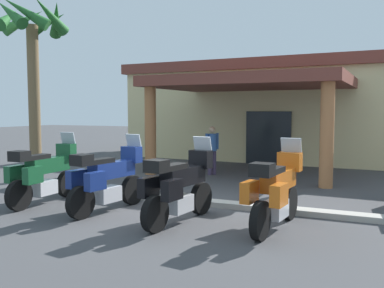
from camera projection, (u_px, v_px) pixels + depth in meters
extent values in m
plane|color=#424244|center=(177.00, 209.00, 9.13)|extent=(80.00, 80.00, 0.00)
cube|color=beige|center=(286.00, 116.00, 19.15)|extent=(13.63, 6.29, 3.79)
cube|color=#1E2328|center=(268.00, 138.00, 16.57)|extent=(1.80, 0.17, 2.10)
cube|color=brown|center=(251.00, 82.00, 14.37)|extent=(6.65, 4.93, 0.35)
cylinder|color=#B27042|center=(150.00, 131.00, 14.01)|extent=(0.38, 0.38, 2.92)
cylinder|color=#B27042|center=(327.00, 135.00, 11.52)|extent=(0.38, 0.38, 2.92)
cube|color=brown|center=(287.00, 69.00, 18.98)|extent=(14.05, 6.70, 0.44)
cylinder|color=black|center=(68.00, 184.00, 10.37)|extent=(0.14, 0.66, 0.66)
cylinder|color=black|center=(19.00, 195.00, 8.95)|extent=(0.14, 0.66, 0.66)
cube|color=silver|center=(44.00, 188.00, 9.63)|extent=(0.32, 0.56, 0.32)
cube|color=#19512D|center=(48.00, 165.00, 9.73)|extent=(0.31, 1.15, 0.34)
cube|color=black|center=(37.00, 157.00, 9.39)|extent=(0.28, 0.60, 0.10)
cube|color=#19512D|center=(66.00, 151.00, 10.29)|extent=(0.44, 0.24, 0.36)
cube|color=#B2BCC6|center=(68.00, 139.00, 10.34)|extent=(0.40, 0.12, 0.36)
cube|color=#19512D|center=(15.00, 174.00, 9.16)|extent=(0.18, 0.44, 0.36)
cube|color=#19512D|center=(33.00, 175.00, 8.95)|extent=(0.18, 0.44, 0.36)
cube|color=black|center=(19.00, 156.00, 8.93)|extent=(0.36, 0.32, 0.22)
cylinder|color=black|center=(133.00, 190.00, 9.55)|extent=(0.24, 0.67, 0.66)
cylinder|color=black|center=(81.00, 203.00, 8.25)|extent=(0.24, 0.67, 0.66)
cube|color=silver|center=(108.00, 194.00, 8.88)|extent=(0.40, 0.60, 0.32)
cube|color=navy|center=(112.00, 170.00, 8.97)|extent=(0.47, 1.18, 0.34)
cube|color=black|center=(100.00, 161.00, 8.65)|extent=(0.37, 0.64, 0.10)
cube|color=navy|center=(132.00, 154.00, 9.47)|extent=(0.47, 0.30, 0.36)
cube|color=#B2BCC6|center=(134.00, 142.00, 9.52)|extent=(0.41, 0.18, 0.36)
cube|color=navy|center=(77.00, 179.00, 8.49)|extent=(0.25, 0.46, 0.36)
cube|color=navy|center=(95.00, 181.00, 8.21)|extent=(0.25, 0.46, 0.36)
cube|color=black|center=(82.00, 160.00, 8.23)|extent=(0.40, 0.37, 0.22)
cylinder|color=black|center=(201.00, 198.00, 8.65)|extent=(0.24, 0.67, 0.66)
cylinder|color=black|center=(155.00, 214.00, 7.35)|extent=(0.24, 0.67, 0.66)
cube|color=silver|center=(179.00, 204.00, 7.98)|extent=(0.40, 0.60, 0.32)
cube|color=black|center=(183.00, 176.00, 8.06)|extent=(0.47, 1.18, 0.34)
cube|color=black|center=(173.00, 167.00, 7.75)|extent=(0.37, 0.64, 0.10)
cube|color=black|center=(201.00, 159.00, 8.57)|extent=(0.47, 0.30, 0.36)
cube|color=#B2BCC6|center=(203.00, 145.00, 8.62)|extent=(0.41, 0.18, 0.36)
cube|color=black|center=(149.00, 187.00, 7.58)|extent=(0.24, 0.46, 0.36)
cube|color=black|center=(172.00, 190.00, 7.30)|extent=(0.24, 0.46, 0.36)
cube|color=black|center=(156.00, 166.00, 7.33)|extent=(0.40, 0.37, 0.22)
cylinder|color=black|center=(289.00, 203.00, 8.23)|extent=(0.21, 0.67, 0.66)
cylinder|color=black|center=(260.00, 221.00, 6.90)|extent=(0.21, 0.67, 0.66)
cube|color=silver|center=(276.00, 209.00, 7.54)|extent=(0.38, 0.59, 0.32)
cube|color=orange|center=(279.00, 180.00, 7.63)|extent=(0.43, 1.18, 0.34)
cube|color=black|center=(272.00, 170.00, 7.31)|extent=(0.35, 0.63, 0.10)
cube|color=orange|center=(290.00, 162.00, 8.15)|extent=(0.46, 0.29, 0.36)
cube|color=#B2BCC6|center=(291.00, 147.00, 8.19)|extent=(0.41, 0.16, 0.36)
cube|color=orange|center=(249.00, 192.00, 7.12)|extent=(0.23, 0.46, 0.36)
cube|color=orange|center=(279.00, 195.00, 6.86)|extent=(0.23, 0.46, 0.36)
cube|color=black|center=(262.00, 170.00, 6.87)|extent=(0.39, 0.36, 0.22)
cylinder|color=#3F334C|center=(214.00, 162.00, 14.04)|extent=(0.14, 0.14, 0.80)
cylinder|color=#3F334C|center=(210.00, 163.00, 13.94)|extent=(0.14, 0.14, 0.80)
cylinder|color=#335999|center=(212.00, 142.00, 13.93)|extent=(0.32, 0.32, 0.57)
cylinder|color=#335999|center=(217.00, 141.00, 14.06)|extent=(0.09, 0.09, 0.54)
cylinder|color=#335999|center=(207.00, 142.00, 13.81)|extent=(0.09, 0.09, 0.54)
sphere|color=tan|center=(212.00, 130.00, 13.90)|extent=(0.22, 0.22, 0.22)
cylinder|color=brown|center=(34.00, 104.00, 12.65)|extent=(0.34, 0.34, 4.68)
cone|color=#236028|center=(50.00, 15.00, 12.18)|extent=(0.39, 1.37, 1.04)
cone|color=#236028|center=(56.00, 19.00, 12.69)|extent=(1.21, 1.23, 1.03)
cone|color=#236028|center=(47.00, 24.00, 13.10)|extent=(1.44, 0.46, 0.85)
cone|color=#236028|center=(24.00, 21.00, 12.97)|extent=(0.91, 1.38, 1.05)
cone|color=#236028|center=(8.00, 18.00, 12.44)|extent=(0.91, 1.41, 0.99)
cone|color=#236028|center=(10.00, 13.00, 11.88)|extent=(1.40, 0.62, 1.06)
cone|color=#236028|center=(25.00, 12.00, 11.76)|extent=(1.36, 1.02, 1.03)
cube|color=#ADA89E|center=(175.00, 199.00, 9.82)|extent=(9.11, 0.36, 0.12)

